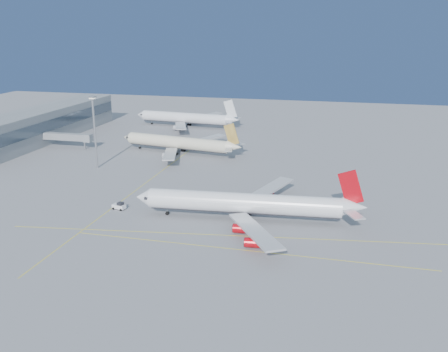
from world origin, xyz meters
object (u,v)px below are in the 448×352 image
pushback_tug (119,206)px  light_mast (94,126)px  airliner_virgin (248,204)px  airliner_etihad (180,143)px  airliner_third (187,118)px

pushback_tug → light_mast: light_mast is taller
airliner_virgin → airliner_etihad: 82.22m
airliner_third → light_mast: (-7.91, -87.41, 11.41)m
airliner_virgin → airliner_third: bearing=110.6°
pushback_tug → light_mast: (-28.51, 40.42, 15.31)m
airliner_etihad → pushback_tug: (4.86, -70.42, -3.55)m
airliner_third → light_mast: light_mast is taller
airliner_third → pushback_tug: size_ratio=14.18×
airliner_virgin → airliner_etihad: airliner_virgin is taller
pushback_tug → airliner_third: bearing=111.6°
airliner_etihad → light_mast: bearing=-118.9°
airliner_third → airliner_virgin: bearing=-59.0°
airliner_etihad → pushback_tug: 70.68m
airliner_virgin → airliner_third: size_ratio=1.08×
airliner_etihad → light_mast: light_mast is taller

